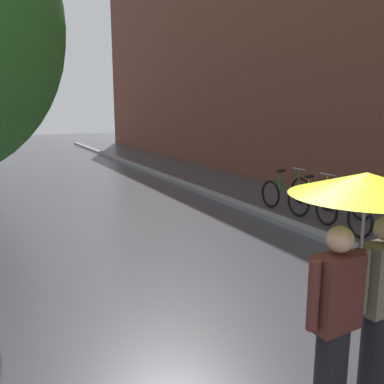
{
  "coord_description": "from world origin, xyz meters",
  "views": [
    {
      "loc": [
        -2.58,
        -1.82,
        2.54
      ],
      "look_at": [
        0.03,
        3.43,
        1.35
      ],
      "focal_mm": 39.29,
      "sensor_mm": 36.0,
      "label": 1
    }
  ],
  "objects_px": {
    "parked_bicycle_1": "(380,217)",
    "parked_bicycle_3": "(314,198)",
    "parked_bicycle_4": "(286,191)",
    "parked_bicycle_2": "(344,206)"
  },
  "relations": [
    {
      "from": "parked_bicycle_4",
      "to": "parked_bicycle_2",
      "type": "bearing_deg",
      "value": -87.78
    },
    {
      "from": "parked_bicycle_1",
      "to": "parked_bicycle_2",
      "type": "xyz_separation_m",
      "value": [
        0.08,
        1.01,
        0.0
      ]
    },
    {
      "from": "parked_bicycle_2",
      "to": "parked_bicycle_4",
      "type": "distance_m",
      "value": 1.94
    },
    {
      "from": "parked_bicycle_3",
      "to": "parked_bicycle_1",
      "type": "bearing_deg",
      "value": -90.98
    },
    {
      "from": "parked_bicycle_3",
      "to": "parked_bicycle_4",
      "type": "bearing_deg",
      "value": 91.67
    },
    {
      "from": "parked_bicycle_1",
      "to": "parked_bicycle_4",
      "type": "distance_m",
      "value": 2.95
    },
    {
      "from": "parked_bicycle_1",
      "to": "parked_bicycle_2",
      "type": "bearing_deg",
      "value": 85.53
    },
    {
      "from": "parked_bicycle_1",
      "to": "parked_bicycle_3",
      "type": "relative_size",
      "value": 1.0
    },
    {
      "from": "parked_bicycle_2",
      "to": "parked_bicycle_3",
      "type": "relative_size",
      "value": 0.98
    },
    {
      "from": "parked_bicycle_3",
      "to": "parked_bicycle_4",
      "type": "xyz_separation_m",
      "value": [
        -0.03,
        1.02,
        0.0
      ]
    },
    {
      "from": "parked_bicycle_2",
      "to": "parked_bicycle_3",
      "type": "bearing_deg",
      "value": 92.83
    },
    {
      "from": "parked_bicycle_2",
      "to": "parked_bicycle_4",
      "type": "height_order",
      "value": "same"
    },
    {
      "from": "parked_bicycle_2",
      "to": "parked_bicycle_4",
      "type": "bearing_deg",
      "value": 92.22
    },
    {
      "from": "parked_bicycle_3",
      "to": "parked_bicycle_4",
      "type": "relative_size",
      "value": 1.02
    },
    {
      "from": "parked_bicycle_3",
      "to": "parked_bicycle_2",
      "type": "bearing_deg",
      "value": -87.17
    }
  ]
}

